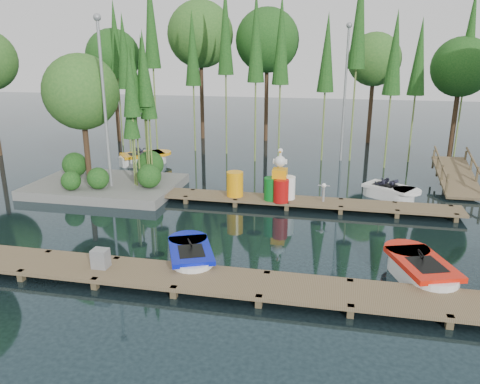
% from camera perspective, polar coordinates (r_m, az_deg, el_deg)
% --- Properties ---
extents(ground_plane, '(90.00, 90.00, 0.00)m').
position_cam_1_polar(ground_plane, '(16.54, -2.06, -4.04)').
color(ground_plane, '#1C2F35').
extents(near_dock, '(18.00, 1.50, 0.50)m').
position_cam_1_polar(near_dock, '(12.50, -7.11, -10.30)').
color(near_dock, brown).
rests_on(near_dock, ground).
extents(far_dock, '(15.00, 1.20, 0.50)m').
position_cam_1_polar(far_dock, '(18.58, 2.78, -0.89)').
color(far_dock, brown).
rests_on(far_dock, ground).
extents(island, '(6.20, 4.20, 6.75)m').
position_cam_1_polar(island, '(21.02, -17.00, 8.77)').
color(island, slate).
rests_on(island, ground).
extents(tree_screen, '(34.42, 18.53, 10.31)m').
position_cam_1_polar(tree_screen, '(26.21, -0.91, 17.43)').
color(tree_screen, '#3F2A1A').
rests_on(tree_screen, ground).
extents(lamp_island, '(0.30, 0.30, 7.25)m').
position_cam_1_polar(lamp_island, '(19.84, -16.31, 11.52)').
color(lamp_island, gray).
rests_on(lamp_island, ground).
extents(lamp_rear, '(0.30, 0.30, 7.25)m').
position_cam_1_polar(lamp_rear, '(26.02, 12.74, 12.94)').
color(lamp_rear, gray).
rests_on(lamp_rear, ground).
extents(ramp, '(1.50, 3.94, 1.49)m').
position_cam_1_polar(ramp, '(22.74, 24.87, 1.82)').
color(ramp, brown).
rests_on(ramp, ground).
extents(boat_blue, '(2.06, 2.80, 0.86)m').
position_cam_1_polar(boat_blue, '(13.58, -6.04, -7.87)').
color(boat_blue, white).
rests_on(boat_blue, ground).
extents(boat_red, '(2.07, 2.99, 0.92)m').
position_cam_1_polar(boat_red, '(13.57, 21.14, -8.93)').
color(boat_red, white).
rests_on(boat_red, ground).
extents(boat_yellow_far, '(3.01, 2.75, 1.42)m').
position_cam_1_polar(boat_yellow_far, '(25.69, -11.66, 4.01)').
color(boat_yellow_far, white).
rests_on(boat_yellow_far, ground).
extents(boat_white_far, '(2.66, 2.26, 1.16)m').
position_cam_1_polar(boat_white_far, '(20.40, 17.75, 0.03)').
color(boat_white_far, white).
rests_on(boat_white_far, ground).
extents(utility_cabinet, '(0.42, 0.36, 0.52)m').
position_cam_1_polar(utility_cabinet, '(13.23, -16.64, -7.76)').
color(utility_cabinet, gray).
rests_on(utility_cabinet, near_dock).
extents(yellow_barrel, '(0.66, 0.66, 0.99)m').
position_cam_1_polar(yellow_barrel, '(18.62, -0.63, 0.99)').
color(yellow_barrel, '#FFA20D').
rests_on(yellow_barrel, far_dock).
extents(drum_cluster, '(1.18, 1.08, 2.04)m').
position_cam_1_polar(drum_cluster, '(18.15, 4.91, 0.84)').
color(drum_cluster, '#0C6C1E').
rests_on(drum_cluster, far_dock).
extents(seagull_post, '(0.46, 0.25, 0.73)m').
position_cam_1_polar(seagull_post, '(18.21, 10.17, 0.34)').
color(seagull_post, gray).
rests_on(seagull_post, far_dock).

